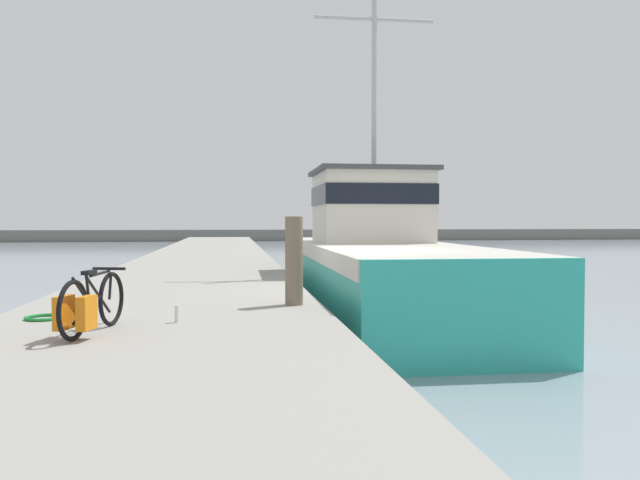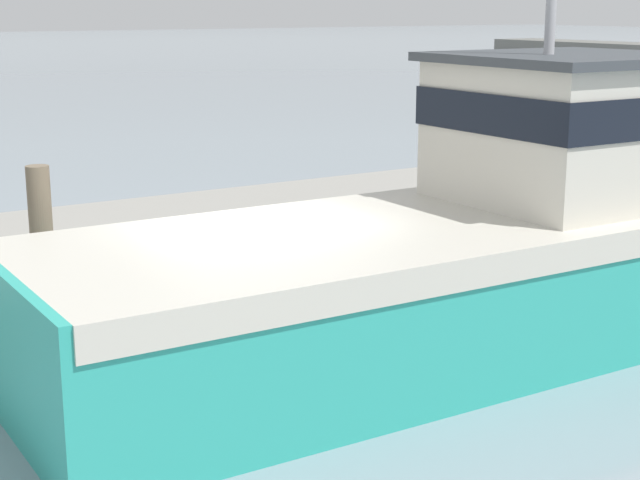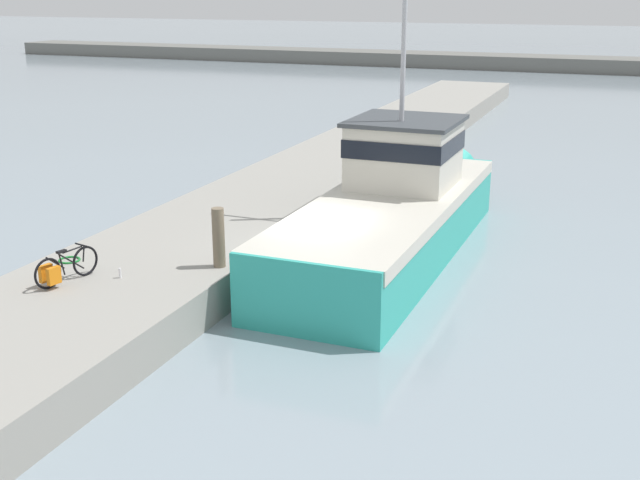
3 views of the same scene
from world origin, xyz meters
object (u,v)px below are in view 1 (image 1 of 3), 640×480
bicycle_touring (88,306)px  mooring_post (294,261)px  fishing_boat_main (377,260)px  water_bottle_by_bike (177,314)px

bicycle_touring → mooring_post: bearing=53.9°
bicycle_touring → mooring_post: 3.66m
fishing_boat_main → water_bottle_by_bike: (-4.53, -7.17, -0.24)m
bicycle_touring → water_bottle_by_bike: bicycle_touring is taller
fishing_boat_main → bicycle_touring: 9.70m
bicycle_touring → water_bottle_by_bike: (1.00, 0.80, -0.24)m
fishing_boat_main → bicycle_touring: size_ratio=8.37×
mooring_post → bicycle_touring: bearing=-139.5°
fishing_boat_main → mooring_post: size_ratio=9.89×
fishing_boat_main → mooring_post: (-2.76, -5.61, 0.38)m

